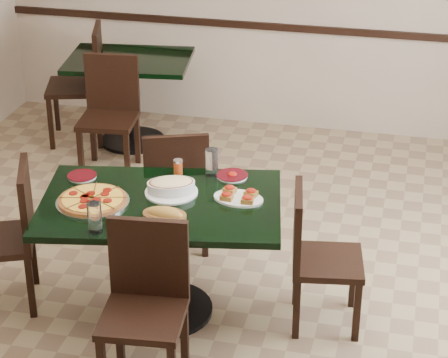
% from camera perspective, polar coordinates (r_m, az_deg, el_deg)
% --- Properties ---
extents(floor, '(5.50, 5.50, 0.00)m').
position_cam_1_polar(floor, '(5.46, -0.93, -7.48)').
color(floor, olive).
rests_on(floor, ground).
extents(room_shell, '(5.50, 5.50, 5.50)m').
position_cam_1_polar(room_shell, '(6.40, 11.92, 8.82)').
color(room_shell, silver).
rests_on(room_shell, floor).
extents(main_table, '(1.48, 1.10, 0.75)m').
position_cam_1_polar(main_table, '(5.01, -4.10, -3.28)').
color(main_table, black).
rests_on(main_table, floor).
extents(back_table, '(1.08, 0.85, 0.75)m').
position_cam_1_polar(back_table, '(7.33, -6.15, 6.18)').
color(back_table, black).
rests_on(back_table, floor).
extents(chair_far, '(0.53, 0.53, 0.89)m').
position_cam_1_polar(chair_far, '(5.67, -3.16, -0.36)').
color(chair_far, black).
rests_on(chair_far, floor).
extents(chair_near, '(0.46, 0.46, 0.90)m').
position_cam_1_polar(chair_near, '(4.56, -5.13, -7.65)').
color(chair_near, black).
rests_on(chair_near, floor).
extents(chair_right, '(0.46, 0.46, 0.86)m').
position_cam_1_polar(chair_right, '(4.99, 5.93, -4.73)').
color(chair_right, black).
rests_on(chair_right, floor).
extents(chair_left, '(0.54, 0.54, 0.90)m').
position_cam_1_polar(chair_left, '(5.28, -13.78, -3.22)').
color(chair_left, black).
rests_on(chair_left, floor).
extents(back_chair_near, '(0.47, 0.47, 0.91)m').
position_cam_1_polar(back_chair_near, '(6.89, -7.45, 4.65)').
color(back_chair_near, black).
rests_on(back_chair_near, floor).
extents(back_chair_left, '(0.57, 0.57, 0.99)m').
position_cam_1_polar(back_chair_left, '(7.43, -9.03, 6.57)').
color(back_chair_left, black).
rests_on(back_chair_left, floor).
extents(pepperoni_pizza, '(0.41, 0.41, 0.04)m').
position_cam_1_polar(pepperoni_pizza, '(4.94, -8.58, -1.36)').
color(pepperoni_pizza, silver).
rests_on(pepperoni_pizza, main_table).
extents(lasagna_casserole, '(0.32, 0.30, 0.09)m').
position_cam_1_polar(lasagna_casserole, '(4.99, -3.47, -0.47)').
color(lasagna_casserole, silver).
rests_on(lasagna_casserole, main_table).
extents(bread_basket, '(0.25, 0.18, 0.10)m').
position_cam_1_polar(bread_basket, '(4.68, -3.90, -2.47)').
color(bread_basket, brown).
rests_on(bread_basket, main_table).
extents(bruschetta_platter, '(0.31, 0.24, 0.05)m').
position_cam_1_polar(bruschetta_platter, '(4.92, 0.95, -1.11)').
color(bruschetta_platter, silver).
rests_on(bruschetta_platter, main_table).
extents(side_plate_near, '(0.17, 0.17, 0.02)m').
position_cam_1_polar(side_plate_near, '(4.66, -6.18, -3.19)').
color(side_plate_near, silver).
rests_on(side_plate_near, main_table).
extents(side_plate_far_r, '(0.19, 0.19, 0.03)m').
position_cam_1_polar(side_plate_far_r, '(5.18, 0.54, 0.24)').
color(side_plate_far_r, silver).
rests_on(side_plate_far_r, main_table).
extents(side_plate_far_l, '(0.17, 0.17, 0.02)m').
position_cam_1_polar(side_plate_far_l, '(5.25, -9.26, 0.19)').
color(side_plate_far_l, silver).
rests_on(side_plate_far_l, main_table).
extents(napkin_setting, '(0.20, 0.20, 0.01)m').
position_cam_1_polar(napkin_setting, '(4.63, -6.19, -3.44)').
color(napkin_setting, white).
rests_on(napkin_setting, main_table).
extents(water_glass_a, '(0.08, 0.08, 0.17)m').
position_cam_1_polar(water_glass_a, '(5.17, -0.81, 1.09)').
color(water_glass_a, white).
rests_on(water_glass_a, main_table).
extents(water_glass_b, '(0.08, 0.08, 0.16)m').
position_cam_1_polar(water_glass_b, '(4.63, -8.45, -2.50)').
color(water_glass_b, white).
rests_on(water_glass_b, main_table).
extents(pepper_shaker, '(0.06, 0.06, 0.09)m').
position_cam_1_polar(pepper_shaker, '(5.20, -3.02, 0.80)').
color(pepper_shaker, '#B64213').
rests_on(pepper_shaker, main_table).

